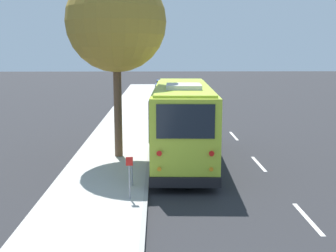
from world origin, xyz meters
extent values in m
plane|color=#28282B|center=(0.00, 0.00, 0.00)|extent=(160.00, 160.00, 0.00)
cube|color=#B2AFA8|center=(0.00, 3.23, 0.07)|extent=(80.00, 3.30, 0.15)
cube|color=#9D9A94|center=(0.00, 1.51, 0.07)|extent=(80.00, 0.14, 0.15)
cube|color=#ADC633|center=(-1.01, 0.03, 1.77)|extent=(9.26, 2.74, 2.97)
cube|color=black|center=(-1.01, 0.03, 0.42)|extent=(9.31, 2.79, 0.28)
cube|color=black|center=(-1.01, 0.03, 2.42)|extent=(8.52, 2.80, 1.43)
cube|color=black|center=(3.60, -0.15, 2.42)|extent=(0.11, 2.09, 1.50)
cube|color=black|center=(-5.61, 0.20, 2.53)|extent=(0.10, 1.92, 1.14)
cube|color=black|center=(3.60, -0.15, 3.11)|extent=(0.11, 1.72, 0.22)
cube|color=#ADC633|center=(-1.01, 0.03, 3.29)|extent=(8.69, 2.50, 0.10)
cube|color=silver|center=(-2.64, 0.09, 3.41)|extent=(1.74, 1.42, 0.20)
cube|color=black|center=(3.63, -0.15, 0.46)|extent=(0.19, 2.42, 0.36)
cube|color=black|center=(-5.64, 0.20, 0.46)|extent=(0.19, 2.42, 0.36)
cylinder|color=red|center=(-5.65, 1.07, 1.47)|extent=(0.04, 0.18, 0.18)
cylinder|color=orange|center=(-5.65, 1.07, 0.93)|extent=(0.04, 0.14, 0.14)
cylinder|color=red|center=(-5.72, -0.66, 1.47)|extent=(0.04, 0.18, 0.18)
cylinder|color=orange|center=(-5.72, -0.66, 0.93)|extent=(0.04, 0.14, 0.14)
cube|color=white|center=(3.70, 0.65, 0.63)|extent=(0.05, 0.32, 0.18)
cube|color=white|center=(3.64, -0.95, 0.63)|extent=(0.05, 0.32, 0.18)
cube|color=black|center=(3.35, 1.21, 2.70)|extent=(0.06, 0.10, 0.24)
cylinder|color=black|center=(1.75, 0.96, 0.51)|extent=(1.02, 0.34, 1.01)
cylinder|color=slate|center=(1.75, 0.96, 0.51)|extent=(0.47, 0.34, 0.46)
cylinder|color=black|center=(1.67, -1.12, 0.51)|extent=(1.02, 0.34, 1.01)
cylinder|color=slate|center=(1.67, -1.12, 0.51)|extent=(0.47, 0.34, 0.46)
cylinder|color=black|center=(-3.54, 1.17, 0.51)|extent=(1.02, 0.34, 1.01)
cylinder|color=slate|center=(-3.54, 1.17, 0.51)|extent=(0.47, 0.34, 0.46)
cylinder|color=black|center=(-3.62, -0.92, 0.51)|extent=(1.02, 0.34, 1.01)
cylinder|color=slate|center=(-3.62, -0.92, 0.51)|extent=(0.47, 0.34, 0.46)
cube|color=slate|center=(11.00, 0.23, 0.49)|extent=(4.16, 1.69, 0.64)
cube|color=black|center=(10.89, 0.23, 1.05)|extent=(1.97, 1.45, 0.48)
cube|color=slate|center=(10.89, 0.23, 1.29)|extent=(1.89, 1.42, 0.05)
cube|color=black|center=(13.10, 0.24, 0.26)|extent=(0.09, 1.62, 0.20)
cube|color=black|center=(8.90, 0.22, 0.26)|extent=(0.09, 1.62, 0.20)
cylinder|color=black|center=(12.31, 1.00, 0.33)|extent=(0.66, 0.20, 0.66)
cylinder|color=slate|center=(12.31, 1.00, 0.33)|extent=(0.30, 0.22, 0.30)
cylinder|color=black|center=(12.31, -0.53, 0.33)|extent=(0.66, 0.20, 0.66)
cylinder|color=slate|center=(12.31, -0.53, 0.33)|extent=(0.30, 0.22, 0.30)
cylinder|color=black|center=(9.68, 0.99, 0.33)|extent=(0.66, 0.20, 0.66)
cylinder|color=slate|center=(9.68, 0.99, 0.33)|extent=(0.30, 0.22, 0.30)
cylinder|color=black|center=(9.69, -0.54, 0.33)|extent=(0.66, 0.20, 0.66)
cylinder|color=slate|center=(9.69, -0.54, 0.33)|extent=(0.30, 0.22, 0.30)
cube|color=maroon|center=(16.82, 0.35, 0.46)|extent=(4.55, 2.06, 0.61)
cube|color=black|center=(16.70, 0.36, 1.00)|extent=(2.21, 1.64, 0.48)
cube|color=maroon|center=(16.70, 0.36, 1.24)|extent=(2.12, 1.59, 0.05)
cube|color=black|center=(19.05, 0.17, 0.25)|extent=(0.21, 1.66, 0.20)
cube|color=black|center=(14.59, 0.53, 0.25)|extent=(0.21, 1.66, 0.20)
cylinder|color=black|center=(18.28, 1.01, 0.31)|extent=(0.63, 0.25, 0.61)
cylinder|color=slate|center=(18.28, 1.01, 0.31)|extent=(0.29, 0.24, 0.28)
cylinder|color=black|center=(18.15, -0.54, 0.31)|extent=(0.63, 0.25, 0.61)
cylinder|color=slate|center=(18.15, -0.54, 0.31)|extent=(0.29, 0.24, 0.28)
cylinder|color=black|center=(15.49, 1.24, 0.31)|extent=(0.63, 0.25, 0.61)
cylinder|color=slate|center=(15.49, 1.24, 0.31)|extent=(0.29, 0.24, 0.28)
cylinder|color=black|center=(15.37, -0.32, 0.31)|extent=(0.63, 0.25, 0.61)
cylinder|color=slate|center=(15.37, -0.32, 0.31)|extent=(0.29, 0.24, 0.28)
cube|color=tan|center=(24.03, 0.47, 0.49)|extent=(4.54, 2.01, 0.65)
cube|color=black|center=(23.91, 0.46, 1.06)|extent=(2.20, 1.60, 0.48)
cube|color=tan|center=(23.91, 0.46, 1.30)|extent=(2.12, 1.56, 0.05)
cube|color=black|center=(26.25, 0.65, 0.27)|extent=(0.21, 1.61, 0.20)
cube|color=black|center=(21.80, 0.29, 0.27)|extent=(0.21, 1.61, 0.20)
cylinder|color=black|center=(25.36, 1.34, 0.33)|extent=(0.68, 0.25, 0.67)
cylinder|color=slate|center=(25.36, 1.34, 0.33)|extent=(0.32, 0.24, 0.30)
cylinder|color=black|center=(25.48, -0.17, 0.33)|extent=(0.68, 0.25, 0.67)
cylinder|color=slate|center=(25.48, -0.17, 0.33)|extent=(0.32, 0.24, 0.30)
cylinder|color=black|center=(22.58, 1.11, 0.33)|extent=(0.68, 0.25, 0.67)
cylinder|color=slate|center=(22.58, 1.11, 0.33)|extent=(0.32, 0.24, 0.30)
cylinder|color=black|center=(22.70, -0.39, 0.33)|extent=(0.68, 0.25, 0.67)
cylinder|color=slate|center=(22.70, -0.39, 0.33)|extent=(0.32, 0.24, 0.30)
cube|color=navy|center=(31.30, 0.50, 0.50)|extent=(4.17, 1.76, 0.66)
cube|color=black|center=(31.19, 0.50, 1.07)|extent=(1.99, 1.48, 0.48)
cube|color=navy|center=(31.19, 0.50, 1.31)|extent=(1.91, 1.44, 0.05)
cube|color=black|center=(33.39, 0.55, 0.27)|extent=(0.12, 1.61, 0.20)
cube|color=black|center=(29.21, 0.45, 0.27)|extent=(0.12, 1.61, 0.20)
cylinder|color=black|center=(32.59, 1.28, 0.34)|extent=(0.68, 0.22, 0.68)
cylinder|color=slate|center=(32.59, 1.28, 0.34)|extent=(0.31, 0.23, 0.31)
cylinder|color=black|center=(32.62, -0.23, 0.34)|extent=(0.68, 0.22, 0.68)
cylinder|color=slate|center=(32.62, -0.23, 0.34)|extent=(0.31, 0.23, 0.31)
cylinder|color=black|center=(29.98, 1.22, 0.34)|extent=(0.68, 0.22, 0.68)
cylinder|color=slate|center=(29.98, 1.22, 0.34)|extent=(0.31, 0.23, 0.31)
cylinder|color=black|center=(30.01, -0.29, 0.34)|extent=(0.68, 0.22, 0.68)
cylinder|color=slate|center=(30.01, -0.29, 0.34)|extent=(0.31, 0.23, 0.31)
cylinder|color=brown|center=(-0.72, 2.86, 2.34)|extent=(0.35, 0.35, 4.37)
sphere|color=olive|center=(-0.72, 2.86, 6.02)|extent=(4.28, 4.28, 4.28)
cylinder|color=gray|center=(-6.28, 2.01, 0.69)|extent=(0.06, 0.06, 1.09)
cube|color=red|center=(-6.28, 2.01, 1.38)|extent=(0.02, 0.22, 0.28)
cylinder|color=gray|center=(-4.93, 2.01, 0.66)|extent=(0.06, 0.06, 1.02)
cube|color=silver|center=(-7.69, -3.23, 0.00)|extent=(2.40, 0.14, 0.01)
cube|color=silver|center=(-1.69, -3.23, 0.00)|extent=(2.40, 0.14, 0.01)
cube|color=silver|center=(4.31, -3.23, 0.00)|extent=(2.40, 0.14, 0.01)
camera|label=1|loc=(-19.14, 1.11, 4.81)|focal=45.00mm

